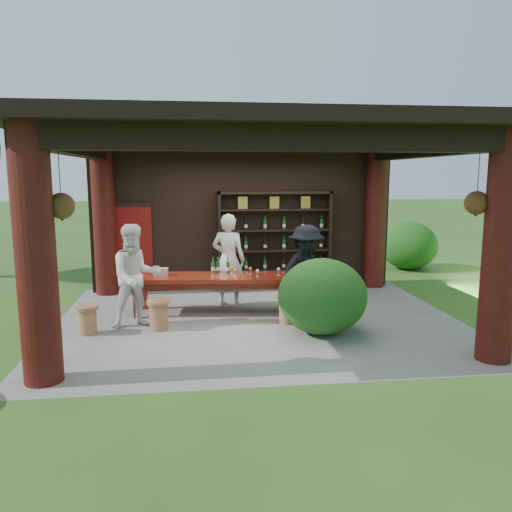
{
  "coord_description": "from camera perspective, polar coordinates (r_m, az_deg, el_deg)",
  "views": [
    {
      "loc": [
        -1.16,
        -8.89,
        2.67
      ],
      "look_at": [
        0.0,
        0.4,
        1.15
      ],
      "focal_mm": 35.0,
      "sensor_mm": 36.0,
      "label": 1
    }
  ],
  "objects": [
    {
      "name": "napkin_basket",
      "position": [
        9.85,
        -10.82,
        -1.78
      ],
      "size": [
        0.28,
        0.21,
        0.14
      ],
      "primitive_type": "cube",
      "rotation": [
        0.0,
        0.0,
        -0.11
      ],
      "color": "#BF6672",
      "rests_on": "tasting_table"
    },
    {
      "name": "shrubs",
      "position": [
        10.31,
        12.73,
        -2.85
      ],
      "size": [
        16.68,
        9.32,
        1.36
      ],
      "color": "#194C14",
      "rests_on": "ground"
    },
    {
      "name": "ground",
      "position": [
        9.36,
        0.3,
        -7.36
      ],
      "size": [
        90.0,
        90.0,
        0.0
      ],
      "primitive_type": "plane",
      "color": "#2D5119",
      "rests_on": "ground"
    },
    {
      "name": "wine_shelf",
      "position": [
        11.59,
        2.13,
        1.71
      ],
      "size": [
        2.62,
        0.4,
        2.31
      ],
      "color": "black",
      "rests_on": "ground"
    },
    {
      "name": "trees",
      "position": [
        11.85,
        16.46,
        12.22
      ],
      "size": [
        19.99,
        9.87,
        4.8
      ],
      "color": "#3F2819",
      "rests_on": "ground"
    },
    {
      "name": "stool_near_left",
      "position": [
        8.91,
        -11.08,
        -6.51
      ],
      "size": [
        0.4,
        0.4,
        0.53
      ],
      "rotation": [
        0.0,
        0.0,
        0.4
      ],
      "color": "brown",
      "rests_on": "ground"
    },
    {
      "name": "pavilion",
      "position": [
        9.41,
        -0.1,
        5.93
      ],
      "size": [
        7.5,
        6.0,
        3.6
      ],
      "color": "slate",
      "rests_on": "ground"
    },
    {
      "name": "guest_man",
      "position": [
        9.25,
        5.73,
        -1.93
      ],
      "size": [
        1.32,
        1.08,
        1.78
      ],
      "primitive_type": "imported",
      "rotation": [
        0.0,
        0.0,
        0.43
      ],
      "color": "black",
      "rests_on": "ground"
    },
    {
      "name": "guest_woman",
      "position": [
        8.99,
        -13.6,
        -2.28
      ],
      "size": [
        1.07,
        0.95,
        1.84
      ],
      "primitive_type": "imported",
      "rotation": [
        0.0,
        0.0,
        0.34
      ],
      "color": "silver",
      "rests_on": "ground"
    },
    {
      "name": "host",
      "position": [
        10.26,
        -3.15,
        -0.43
      ],
      "size": [
        0.81,
        0.68,
        1.9
      ],
      "primitive_type": "imported",
      "rotation": [
        0.0,
        0.0,
        2.76
      ],
      "color": "silver",
      "rests_on": "ground"
    },
    {
      "name": "tasting_table",
      "position": [
        9.72,
        -4.21,
        -2.9
      ],
      "size": [
        3.39,
        1.22,
        0.75
      ],
      "rotation": [
        0.0,
        0.0,
        -0.11
      ],
      "color": "#581B0C",
      "rests_on": "ground"
    },
    {
      "name": "table_glasses",
      "position": [
        9.67,
        -0.63,
        -1.78
      ],
      "size": [
        0.96,
        0.42,
        0.15
      ],
      "color": "silver",
      "rests_on": "tasting_table"
    },
    {
      "name": "stool_near_right",
      "position": [
        9.15,
        3.6,
        -6.04
      ],
      "size": [
        0.38,
        0.38,
        0.5
      ],
      "rotation": [
        0.0,
        0.0,
        0.04
      ],
      "color": "brown",
      "rests_on": "ground"
    },
    {
      "name": "table_bottles",
      "position": [
        9.94,
        -4.17,
        -1.03
      ],
      "size": [
        0.37,
        0.13,
        0.31
      ],
      "color": "#194C1E",
      "rests_on": "tasting_table"
    },
    {
      "name": "stool_far_left",
      "position": [
        8.98,
        -18.68,
        -6.83
      ],
      "size": [
        0.38,
        0.38,
        0.5
      ],
      "rotation": [
        0.0,
        0.0,
        -0.27
      ],
      "color": "brown",
      "rests_on": "ground"
    }
  ]
}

